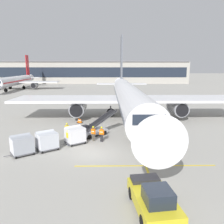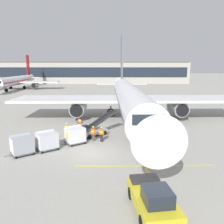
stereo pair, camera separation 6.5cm
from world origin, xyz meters
name	(u,v)px [view 2 (the right image)]	position (x,y,z in m)	size (l,w,h in m)	color
ground_plane	(93,154)	(0.00, 0.00, 0.00)	(600.00, 600.00, 0.00)	#9E9B93
parked_airplane	(128,96)	(4.64, 15.74, 3.63)	(36.73, 46.75, 15.58)	white
belt_loader	(95,129)	(-0.17, 6.06, 0.84)	(4.81, 4.54, 2.86)	#A3A8B2
baggage_cart_lead	(75,135)	(-2.15, 3.06, 1.00)	(2.69, 2.46, 1.91)	#515156
baggage_cart_second	(47,140)	(-4.69, 1.20, 1.00)	(2.69, 2.46, 1.91)	#515156
baggage_cart_third	(22,144)	(-6.72, -0.02, 1.00)	(2.69, 2.46, 1.91)	#515156
pushback_tug	(153,199)	(4.11, -8.79, 0.83)	(2.64, 4.63, 1.83)	gold
ground_crew_by_loader	(67,129)	(-3.45, 5.38, 1.00)	(0.53, 0.38, 1.74)	#514C42
ground_crew_by_carts	(93,133)	(-0.20, 3.86, 1.00)	(0.53, 0.38, 1.74)	#514C42
ground_crew_marshaller	(68,136)	(-2.78, 2.43, 1.00)	(0.43, 0.45, 1.74)	#333847
ground_crew_wingwalker	(102,133)	(0.74, 3.63, 1.00)	(0.56, 0.33, 1.74)	black
safety_cone_engine_keepout	(79,120)	(-3.01, 12.52, 0.33)	(0.59, 0.59, 0.68)	black
safety_cone_wingtip	(81,121)	(-2.72, 12.27, 0.32)	(0.57, 0.57, 0.65)	black
safety_cone_nose_mark	(80,121)	(-2.85, 12.31, 0.31)	(0.57, 0.57, 0.65)	black
apron_guidance_line_lead_in	(128,119)	(4.69, 14.85, 0.00)	(0.20, 110.00, 0.01)	yellow
apron_guidance_line_stop_bar	(145,166)	(4.64, -2.69, 0.00)	(12.00, 0.20, 0.01)	yellow
terminal_building	(92,72)	(-7.95, 103.54, 5.79)	(100.74, 21.05, 11.69)	#A8A399
distant_airplane	(16,81)	(-33.84, 65.18, 3.20)	(32.21, 40.99, 13.57)	white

